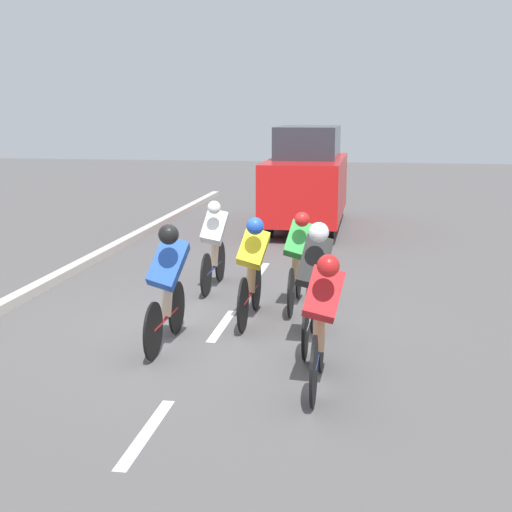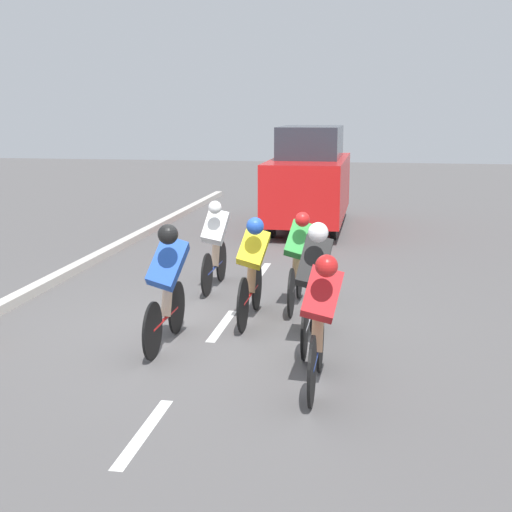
{
  "view_description": "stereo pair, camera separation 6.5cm",
  "coord_description": "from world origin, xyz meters",
  "px_view_note": "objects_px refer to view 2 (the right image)",
  "views": [
    {
      "loc": [
        -1.89,
        8.56,
        2.79
      ],
      "look_at": [
        -0.45,
        -0.22,
        0.95
      ],
      "focal_mm": 50.0,
      "sensor_mm": 36.0,
      "label": 1
    },
    {
      "loc": [
        -1.96,
        8.55,
        2.79
      ],
      "look_at": [
        -0.45,
        -0.22,
        0.95
      ],
      "focal_mm": 50.0,
      "sensor_mm": 36.0,
      "label": 2
    }
  ],
  "objects_px": {
    "cyclist_green": "(298,258)",
    "cyclist_black": "(313,280)",
    "support_car": "(310,178)",
    "cyclist_blue": "(167,281)",
    "cyclist_white": "(215,243)",
    "cyclist_yellow": "(252,266)",
    "cyclist_red": "(320,318)"
  },
  "relations": [
    {
      "from": "cyclist_black",
      "to": "cyclist_blue",
      "type": "bearing_deg",
      "value": 10.63
    },
    {
      "from": "cyclist_yellow",
      "to": "support_car",
      "type": "relative_size",
      "value": 0.38
    },
    {
      "from": "cyclist_green",
      "to": "support_car",
      "type": "height_order",
      "value": "support_car"
    },
    {
      "from": "cyclist_red",
      "to": "cyclist_green",
      "type": "relative_size",
      "value": 0.98
    },
    {
      "from": "cyclist_red",
      "to": "cyclist_blue",
      "type": "relative_size",
      "value": 1.0
    },
    {
      "from": "cyclist_green",
      "to": "cyclist_yellow",
      "type": "height_order",
      "value": "cyclist_yellow"
    },
    {
      "from": "cyclist_red",
      "to": "cyclist_black",
      "type": "xyz_separation_m",
      "value": [
        0.19,
        -1.31,
        0.07
      ]
    },
    {
      "from": "cyclist_blue",
      "to": "cyclist_yellow",
      "type": "height_order",
      "value": "cyclist_blue"
    },
    {
      "from": "cyclist_red",
      "to": "support_car",
      "type": "bearing_deg",
      "value": -83.83
    },
    {
      "from": "cyclist_yellow",
      "to": "support_car",
      "type": "bearing_deg",
      "value": -89.94
    },
    {
      "from": "cyclist_red",
      "to": "cyclist_white",
      "type": "bearing_deg",
      "value": -63.03
    },
    {
      "from": "cyclist_green",
      "to": "cyclist_black",
      "type": "bearing_deg",
      "value": 102.27
    },
    {
      "from": "cyclist_red",
      "to": "cyclist_green",
      "type": "height_order",
      "value": "cyclist_red"
    },
    {
      "from": "cyclist_yellow",
      "to": "cyclist_red",
      "type": "bearing_deg",
      "value": 115.94
    },
    {
      "from": "cyclist_white",
      "to": "cyclist_green",
      "type": "bearing_deg",
      "value": 148.14
    },
    {
      "from": "cyclist_yellow",
      "to": "support_car",
      "type": "height_order",
      "value": "support_car"
    },
    {
      "from": "cyclist_red",
      "to": "support_car",
      "type": "distance_m",
      "value": 10.11
    },
    {
      "from": "cyclist_black",
      "to": "support_car",
      "type": "xyz_separation_m",
      "value": [
        0.89,
        -8.73,
        0.36
      ]
    },
    {
      "from": "cyclist_green",
      "to": "cyclist_blue",
      "type": "distance_m",
      "value": 2.37
    },
    {
      "from": "cyclist_white",
      "to": "cyclist_blue",
      "type": "bearing_deg",
      "value": 91.57
    },
    {
      "from": "support_car",
      "to": "cyclist_blue",
      "type": "bearing_deg",
      "value": 85.0
    },
    {
      "from": "cyclist_green",
      "to": "cyclist_white",
      "type": "height_order",
      "value": "cyclist_white"
    },
    {
      "from": "cyclist_black",
      "to": "support_car",
      "type": "bearing_deg",
      "value": -84.18
    },
    {
      "from": "cyclist_blue",
      "to": "cyclist_yellow",
      "type": "distance_m",
      "value": 1.45
    },
    {
      "from": "cyclist_blue",
      "to": "cyclist_white",
      "type": "xyz_separation_m",
      "value": [
        0.08,
        -2.84,
        -0.07
      ]
    },
    {
      "from": "cyclist_blue",
      "to": "support_car",
      "type": "relative_size",
      "value": 0.36
    },
    {
      "from": "cyclist_black",
      "to": "cyclist_yellow",
      "type": "distance_m",
      "value": 1.26
    },
    {
      "from": "cyclist_green",
      "to": "cyclist_white",
      "type": "bearing_deg",
      "value": -31.86
    },
    {
      "from": "cyclist_blue",
      "to": "cyclist_white",
      "type": "distance_m",
      "value": 2.84
    },
    {
      "from": "support_car",
      "to": "cyclist_black",
      "type": "bearing_deg",
      "value": 95.82
    },
    {
      "from": "cyclist_yellow",
      "to": "support_car",
      "type": "distance_m",
      "value": 7.84
    },
    {
      "from": "cyclist_red",
      "to": "cyclist_yellow",
      "type": "xyz_separation_m",
      "value": [
        1.08,
        -2.21,
        0.0
      ]
    }
  ]
}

